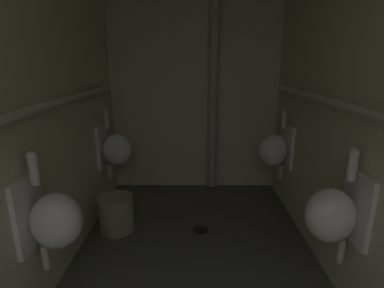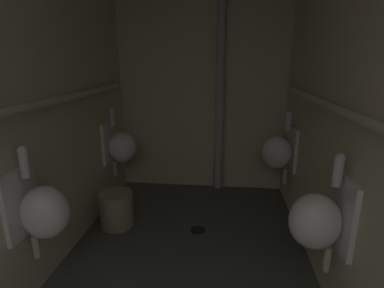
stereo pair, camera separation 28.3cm
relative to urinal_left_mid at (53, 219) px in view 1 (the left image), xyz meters
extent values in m
cube|color=beige|center=(-0.18, 0.04, 0.59)|extent=(0.06, 4.01, 2.48)
cube|color=beige|center=(1.85, 0.04, 0.59)|extent=(0.06, 4.01, 2.48)
cube|color=beige|center=(0.84, 2.01, 0.59)|extent=(2.09, 0.06, 2.48)
ellipsoid|color=white|center=(0.02, 0.00, -0.01)|extent=(0.30, 0.26, 0.34)
cube|color=white|center=(-0.13, 0.00, 0.04)|extent=(0.03, 0.30, 0.44)
cylinder|color=silver|center=(-0.07, 0.00, 0.30)|extent=(0.06, 0.06, 0.16)
sphere|color=silver|center=(-0.07, 0.00, 0.38)|extent=(0.06, 0.06, 0.06)
cylinder|color=beige|center=(-0.08, 0.00, -0.26)|extent=(0.04, 0.04, 0.16)
ellipsoid|color=white|center=(0.02, 1.44, -0.01)|extent=(0.30, 0.26, 0.34)
cube|color=white|center=(-0.13, 1.44, 0.04)|extent=(0.03, 0.30, 0.44)
cylinder|color=silver|center=(-0.07, 1.44, 0.30)|extent=(0.06, 0.06, 0.16)
sphere|color=silver|center=(-0.07, 1.44, 0.38)|extent=(0.06, 0.06, 0.06)
cylinder|color=beige|center=(-0.08, 1.44, -0.26)|extent=(0.04, 0.04, 0.16)
ellipsoid|color=white|center=(1.65, 0.07, -0.01)|extent=(0.30, 0.26, 0.34)
cube|color=white|center=(1.81, 0.07, 0.04)|extent=(0.03, 0.30, 0.44)
cylinder|color=silver|center=(1.74, 0.07, 0.30)|extent=(0.06, 0.06, 0.16)
sphere|color=silver|center=(1.74, 0.07, 0.38)|extent=(0.06, 0.06, 0.06)
cylinder|color=beige|center=(1.75, 0.07, -0.26)|extent=(0.04, 0.04, 0.16)
ellipsoid|color=white|center=(1.65, 1.43, -0.01)|extent=(0.30, 0.26, 0.34)
cube|color=white|center=(1.81, 1.43, 0.04)|extent=(0.03, 0.30, 0.44)
cylinder|color=silver|center=(1.74, 1.43, 0.30)|extent=(0.06, 0.06, 0.16)
sphere|color=silver|center=(1.74, 1.43, 0.38)|extent=(0.06, 0.06, 0.06)
cylinder|color=beige|center=(1.75, 1.43, -0.26)|extent=(0.04, 0.04, 0.16)
cylinder|color=beige|center=(-0.09, 0.04, 0.62)|extent=(0.05, 3.21, 0.05)
sphere|color=beige|center=(-0.09, 1.64, 0.62)|extent=(0.06, 0.06, 0.06)
cylinder|color=beige|center=(1.76, 0.02, 0.62)|extent=(0.05, 3.22, 0.05)
sphere|color=beige|center=(1.76, 1.63, 0.62)|extent=(0.06, 0.06, 0.06)
cylinder|color=#B2B2B2|center=(1.05, 1.90, 0.59)|extent=(0.10, 0.10, 2.43)
cylinder|color=black|center=(0.89, 0.93, -0.65)|extent=(0.14, 0.14, 0.01)
cylinder|color=#9E937A|center=(0.11, 0.94, -0.48)|extent=(0.32, 0.32, 0.34)
camera|label=1|loc=(0.82, -1.56, 0.90)|focal=27.97mm
camera|label=2|loc=(1.11, -1.56, 0.90)|focal=27.97mm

